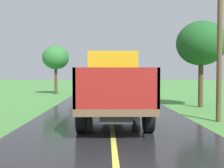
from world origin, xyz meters
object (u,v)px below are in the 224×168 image
at_px(banana_truck_near, 113,85).
at_px(utility_pole_roadside, 220,31).
at_px(roadside_tree_near_left, 201,44).
at_px(roadside_tree_mid_right, 56,58).

bearing_deg(banana_truck_near, utility_pole_roadside, -3.47).
bearing_deg(roadside_tree_near_left, banana_truck_near, -140.24).
xyz_separation_m(banana_truck_near, utility_pole_roadside, (4.25, -0.26, 2.17)).
relative_size(utility_pole_roadside, roadside_tree_near_left, 1.32).
height_order(banana_truck_near, utility_pole_roadside, utility_pole_roadside).
relative_size(banana_truck_near, roadside_tree_mid_right, 1.22).
bearing_deg(utility_pole_roadside, banana_truck_near, 176.53).
bearing_deg(roadside_tree_mid_right, roadside_tree_near_left, -44.95).
xyz_separation_m(banana_truck_near, roadside_tree_near_left, (5.22, 4.34, 2.23)).
xyz_separation_m(roadside_tree_near_left, roadside_tree_mid_right, (-10.48, 10.46, -0.13)).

